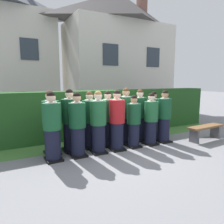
{
  "coord_description": "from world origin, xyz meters",
  "views": [
    {
      "loc": [
        -2.73,
        -4.95,
        1.95
      ],
      "look_at": [
        0.0,
        0.24,
        1.05
      ],
      "focal_mm": 33.16,
      "sensor_mm": 36.0,
      "label": 1
    }
  ],
  "objects_px": {
    "student_rear_row_6": "(153,116)",
    "student_front_row_5": "(151,120)",
    "student_rear_row_2": "(90,121)",
    "student_rear_row_4": "(126,117)",
    "student_front_row_2": "(98,124)",
    "student_front_row_0": "(52,128)",
    "student_rear_row_3": "(108,120)",
    "wooden_bench": "(205,130)",
    "student_rear_row_5": "(140,116)",
    "student_front_row_6": "(164,118)",
    "student_front_row_1": "(77,126)",
    "student_rear_row_1": "(70,122)",
    "student_rear_row_0": "(51,124)",
    "student_in_red_blazer": "(117,122)",
    "student_front_row_4": "(134,123)"
  },
  "relations": [
    {
      "from": "student_front_row_2",
      "to": "student_front_row_6",
      "type": "xyz_separation_m",
      "value": [
        2.25,
        -0.05,
        -0.02
      ]
    },
    {
      "from": "student_front_row_2",
      "to": "student_rear_row_0",
      "type": "relative_size",
      "value": 0.99
    },
    {
      "from": "student_rear_row_0",
      "to": "student_rear_row_4",
      "type": "distance_m",
      "value": 2.27
    },
    {
      "from": "student_front_row_1",
      "to": "student_rear_row_6",
      "type": "xyz_separation_m",
      "value": [
        2.79,
        0.44,
        -0.03
      ]
    },
    {
      "from": "student_rear_row_1",
      "to": "wooden_bench",
      "type": "relative_size",
      "value": 1.21
    },
    {
      "from": "student_front_row_6",
      "to": "student_rear_row_6",
      "type": "distance_m",
      "value": 0.5
    },
    {
      "from": "student_front_row_1",
      "to": "student_rear_row_4",
      "type": "bearing_deg",
      "value": 13.67
    },
    {
      "from": "student_front_row_2",
      "to": "student_rear_row_1",
      "type": "relative_size",
      "value": 0.98
    },
    {
      "from": "student_front_row_5",
      "to": "wooden_bench",
      "type": "height_order",
      "value": "student_front_row_5"
    },
    {
      "from": "student_in_red_blazer",
      "to": "student_front_row_6",
      "type": "bearing_deg",
      "value": -0.85
    },
    {
      "from": "student_front_row_4",
      "to": "student_rear_row_1",
      "type": "xyz_separation_m",
      "value": [
        -1.74,
        0.52,
        0.1
      ]
    },
    {
      "from": "student_front_row_0",
      "to": "student_front_row_1",
      "type": "distance_m",
      "value": 0.63
    },
    {
      "from": "student_front_row_0",
      "to": "student_rear_row_3",
      "type": "bearing_deg",
      "value": 13.95
    },
    {
      "from": "student_front_row_0",
      "to": "student_front_row_2",
      "type": "distance_m",
      "value": 1.21
    },
    {
      "from": "wooden_bench",
      "to": "student_rear_row_0",
      "type": "bearing_deg",
      "value": 167.64
    },
    {
      "from": "student_in_red_blazer",
      "to": "student_front_row_2",
      "type": "bearing_deg",
      "value": 177.65
    },
    {
      "from": "wooden_bench",
      "to": "student_rear_row_5",
      "type": "bearing_deg",
      "value": 152.48
    },
    {
      "from": "student_rear_row_6",
      "to": "student_front_row_5",
      "type": "bearing_deg",
      "value": -134.24
    },
    {
      "from": "student_rear_row_5",
      "to": "student_front_row_6",
      "type": "bearing_deg",
      "value": -40.06
    },
    {
      "from": "student_rear_row_2",
      "to": "student_front_row_4",
      "type": "bearing_deg",
      "value": -24.63
    },
    {
      "from": "student_in_red_blazer",
      "to": "student_rear_row_2",
      "type": "height_order",
      "value": "student_in_red_blazer"
    },
    {
      "from": "student_front_row_6",
      "to": "student_rear_row_4",
      "type": "bearing_deg",
      "value": 157.53
    },
    {
      "from": "student_front_row_4",
      "to": "student_front_row_6",
      "type": "distance_m",
      "value": 1.14
    },
    {
      "from": "student_front_row_1",
      "to": "wooden_bench",
      "type": "height_order",
      "value": "student_front_row_1"
    },
    {
      "from": "student_rear_row_1",
      "to": "student_rear_row_5",
      "type": "xyz_separation_m",
      "value": [
        2.29,
        -0.04,
        -0.03
      ]
    },
    {
      "from": "student_front_row_4",
      "to": "student_rear_row_6",
      "type": "relative_size",
      "value": 0.96
    },
    {
      "from": "student_rear_row_4",
      "to": "student_rear_row_5",
      "type": "bearing_deg",
      "value": 2.88
    },
    {
      "from": "student_front_row_4",
      "to": "student_front_row_6",
      "type": "xyz_separation_m",
      "value": [
        1.14,
        -0.01,
        0.06
      ]
    },
    {
      "from": "student_front_row_0",
      "to": "student_front_row_2",
      "type": "xyz_separation_m",
      "value": [
        1.21,
        -0.01,
        -0.0
      ]
    },
    {
      "from": "student_front_row_4",
      "to": "student_rear_row_3",
      "type": "relative_size",
      "value": 0.93
    },
    {
      "from": "student_rear_row_4",
      "to": "student_rear_row_0",
      "type": "bearing_deg",
      "value": 178.45
    },
    {
      "from": "student_front_row_1",
      "to": "student_front_row_2",
      "type": "distance_m",
      "value": 0.58
    },
    {
      "from": "student_rear_row_0",
      "to": "student_rear_row_5",
      "type": "bearing_deg",
      "value": -0.7
    },
    {
      "from": "student_rear_row_6",
      "to": "student_front_row_1",
      "type": "bearing_deg",
      "value": -171.09
    },
    {
      "from": "student_front_row_4",
      "to": "student_rear_row_3",
      "type": "height_order",
      "value": "student_rear_row_3"
    },
    {
      "from": "student_rear_row_3",
      "to": "student_in_red_blazer",
      "type": "bearing_deg",
      "value": -83.35
    },
    {
      "from": "student_front_row_4",
      "to": "student_rear_row_5",
      "type": "relative_size",
      "value": 0.92
    },
    {
      "from": "student_rear_row_2",
      "to": "student_rear_row_4",
      "type": "xyz_separation_m",
      "value": [
        1.17,
        -0.08,
        0.04
      ]
    },
    {
      "from": "student_front_row_2",
      "to": "student_front_row_5",
      "type": "xyz_separation_m",
      "value": [
        1.71,
        -0.07,
        -0.05
      ]
    },
    {
      "from": "student_rear_row_4",
      "to": "wooden_bench",
      "type": "xyz_separation_m",
      "value": [
        2.47,
        -0.97,
        -0.47
      ]
    },
    {
      "from": "student_rear_row_2",
      "to": "student_front_row_1",
      "type": "bearing_deg",
      "value": -137.3
    },
    {
      "from": "student_rear_row_1",
      "to": "student_rear_row_4",
      "type": "bearing_deg",
      "value": -2.28
    },
    {
      "from": "student_front_row_6",
      "to": "wooden_bench",
      "type": "relative_size",
      "value": 1.16
    },
    {
      "from": "student_front_row_1",
      "to": "student_rear_row_5",
      "type": "bearing_deg",
      "value": 11.12
    },
    {
      "from": "student_front_row_1",
      "to": "student_rear_row_0",
      "type": "distance_m",
      "value": 0.74
    },
    {
      "from": "student_front_row_2",
      "to": "student_rear_row_5",
      "type": "bearing_deg",
      "value": 15.05
    },
    {
      "from": "student_front_row_2",
      "to": "student_rear_row_3",
      "type": "xyz_separation_m",
      "value": [
        0.5,
        0.44,
        -0.02
      ]
    },
    {
      "from": "student_rear_row_6",
      "to": "wooden_bench",
      "type": "xyz_separation_m",
      "value": [
        1.37,
        -1.0,
        -0.4
      ]
    },
    {
      "from": "student_front_row_0",
      "to": "wooden_bench",
      "type": "relative_size",
      "value": 1.19
    },
    {
      "from": "student_rear_row_1",
      "to": "wooden_bench",
      "type": "bearing_deg",
      "value": -13.92
    }
  ]
}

